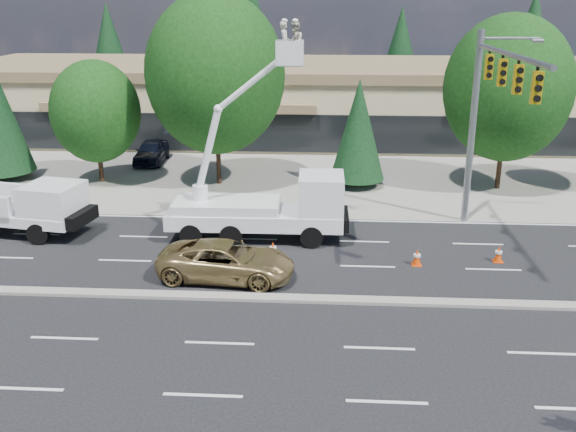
# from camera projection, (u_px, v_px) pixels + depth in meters

# --- Properties ---
(ground) EXTENTS (140.00, 140.00, 0.00)m
(ground) POSITION_uv_depth(u_px,v_px,m) (234.00, 298.00, 23.19)
(ground) COLOR black
(ground) RESTS_ON ground
(concrete_apron) EXTENTS (140.00, 22.00, 0.01)m
(concrete_apron) POSITION_uv_depth(u_px,v_px,m) (277.00, 163.00, 42.08)
(concrete_apron) COLOR gray
(concrete_apron) RESTS_ON ground
(road_median) EXTENTS (120.00, 0.55, 0.12)m
(road_median) POSITION_uv_depth(u_px,v_px,m) (234.00, 297.00, 23.17)
(road_median) COLOR gray
(road_median) RESTS_ON ground
(strip_mall) EXTENTS (50.40, 15.40, 5.50)m
(strip_mall) POSITION_uv_depth(u_px,v_px,m) (287.00, 98.00, 50.59)
(strip_mall) COLOR tan
(strip_mall) RESTS_ON ground
(tree_front_c) EXTENTS (5.10, 5.10, 7.07)m
(tree_front_c) POSITION_uv_depth(u_px,v_px,m) (95.00, 112.00, 36.60)
(tree_front_c) COLOR #332114
(tree_front_c) RESTS_ON ground
(tree_front_d) EXTENTS (7.76, 7.76, 10.77)m
(tree_front_d) POSITION_uv_depth(u_px,v_px,m) (215.00, 74.00, 35.50)
(tree_front_d) COLOR #332114
(tree_front_d) RESTS_ON ground
(tree_front_e) EXTENTS (3.10, 3.10, 6.12)m
(tree_front_e) POSITION_uv_depth(u_px,v_px,m) (358.00, 130.00, 36.00)
(tree_front_e) COLOR #332114
(tree_front_e) RESTS_ON ground
(tree_front_f) EXTENTS (6.94, 6.94, 9.62)m
(tree_front_f) POSITION_uv_depth(u_px,v_px,m) (508.00, 89.00, 34.78)
(tree_front_f) COLOR #332114
(tree_front_f) RESTS_ON ground
(tree_back_a) EXTENTS (5.05, 5.05, 9.95)m
(tree_back_a) POSITION_uv_depth(u_px,v_px,m) (110.00, 52.00, 62.19)
(tree_back_a) COLOR #332114
(tree_back_a) RESTS_ON ground
(tree_back_b) EXTENTS (6.11, 6.11, 12.05)m
(tree_back_b) POSITION_uv_depth(u_px,v_px,m) (253.00, 40.00, 61.01)
(tree_back_b) COLOR #332114
(tree_back_b) RESTS_ON ground
(tree_back_c) EXTENTS (4.88, 4.88, 9.63)m
(tree_back_c) POSITION_uv_depth(u_px,v_px,m) (400.00, 55.00, 60.61)
(tree_back_c) COLOR #332114
(tree_back_c) RESTS_ON ground
(tree_back_d) EXTENTS (5.64, 5.64, 11.12)m
(tree_back_d) POSITION_uv_depth(u_px,v_px,m) (530.00, 47.00, 59.65)
(tree_back_d) COLOR #332114
(tree_back_d) RESTS_ON ground
(signal_mast) EXTENTS (2.76, 10.16, 9.00)m
(signal_mast) POSITION_uv_depth(u_px,v_px,m) (487.00, 103.00, 27.30)
(signal_mast) COLOR gray
(signal_mast) RESTS_ON ground
(utility_pickup) EXTENTS (6.70, 3.41, 2.45)m
(utility_pickup) POSITION_uv_depth(u_px,v_px,m) (25.00, 213.00, 29.25)
(utility_pickup) COLOR white
(utility_pickup) RESTS_ON ground
(bucket_truck) EXTENTS (7.84, 2.61, 9.51)m
(bucket_truck) POSITION_uv_depth(u_px,v_px,m) (269.00, 196.00, 28.36)
(bucket_truck) COLOR white
(bucket_truck) RESTS_ON ground
(traffic_cone_b) EXTENTS (0.40, 0.40, 0.70)m
(traffic_cone_b) POSITION_uv_depth(u_px,v_px,m) (206.00, 245.00, 27.20)
(traffic_cone_b) COLOR #E43E07
(traffic_cone_b) RESTS_ON ground
(traffic_cone_c) EXTENTS (0.40, 0.40, 0.70)m
(traffic_cone_c) POSITION_uv_depth(u_px,v_px,m) (273.00, 250.00, 26.75)
(traffic_cone_c) COLOR #E43E07
(traffic_cone_c) RESTS_ON ground
(traffic_cone_d) EXTENTS (0.40, 0.40, 0.70)m
(traffic_cone_d) POSITION_uv_depth(u_px,v_px,m) (417.00, 257.00, 25.96)
(traffic_cone_d) COLOR #E43E07
(traffic_cone_d) RESTS_ON ground
(traffic_cone_e) EXTENTS (0.40, 0.40, 0.70)m
(traffic_cone_e) POSITION_uv_depth(u_px,v_px,m) (498.00, 254.00, 26.30)
(traffic_cone_e) COLOR #E43E07
(traffic_cone_e) RESTS_ON ground
(minivan) EXTENTS (5.42, 2.87, 1.45)m
(minivan) POSITION_uv_depth(u_px,v_px,m) (227.00, 261.00, 24.63)
(minivan) COLOR olive
(minivan) RESTS_ON ground
(parked_car_west) EXTENTS (1.90, 4.43, 1.49)m
(parked_car_west) POSITION_uv_depth(u_px,v_px,m) (151.00, 151.00, 42.10)
(parked_car_west) COLOR black
(parked_car_west) RESTS_ON ground
(parked_car_east) EXTENTS (1.43, 4.08, 1.34)m
(parked_car_east) POSITION_uv_depth(u_px,v_px,m) (366.00, 161.00, 39.79)
(parked_car_east) COLOR black
(parked_car_east) RESTS_ON ground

